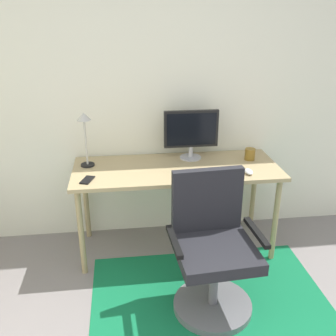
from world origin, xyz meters
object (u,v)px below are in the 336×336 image
cell_phone (87,180)px  office_chair (212,255)px  monitor (191,131)px  desk (176,175)px  computer_mouse (249,172)px  keyboard (203,174)px  desk_lamp (85,128)px  coffee_cup (250,154)px

cell_phone → office_chair: bearing=-14.1°
monitor → office_chair: (-0.01, -0.90, -0.58)m
desk → cell_phone: bearing=-165.7°
desk → monitor: 0.39m
monitor → computer_mouse: (0.38, -0.38, -0.22)m
monitor → keyboard: (0.03, -0.36, -0.23)m
keyboard → office_chair: bearing=-94.4°
desk_lamp → coffee_cup: bearing=-1.4°
keyboard → coffee_cup: coffee_cup is taller
desk → coffee_cup: 0.65m
keyboard → monitor: bearing=95.4°
desk_lamp → monitor: bearing=4.3°
coffee_cup → computer_mouse: bearing=-109.5°
monitor → desk_lamp: (-0.85, -0.06, 0.07)m
coffee_cup → desk_lamp: desk_lamp is taller
office_chair → desk_lamp: bearing=131.3°
desk → office_chair: size_ratio=1.73×
desk_lamp → office_chair: desk_lamp is taller
desk → office_chair: bearing=-79.1°
coffee_cup → keyboard: bearing=-149.3°
desk → office_chair: (0.14, -0.72, -0.27)m
keyboard → desk_lamp: desk_lamp is taller
monitor → desk_lamp: 0.86m
computer_mouse → office_chair: size_ratio=0.11×
desk → monitor: bearing=51.5°
desk → desk_lamp: bearing=170.4°
desk → computer_mouse: size_ratio=15.75×
monitor → office_chair: monitor is taller
desk → computer_mouse: computer_mouse is taller
keyboard → cell_phone: keyboard is taller
monitor → office_chair: bearing=-90.5°
keyboard → desk_lamp: size_ratio=0.98×
cell_phone → desk_lamp: 0.43m
monitor → computer_mouse: size_ratio=4.32×
monitor → coffee_cup: monitor is taller
computer_mouse → office_chair: (-0.39, -0.52, -0.36)m
cell_phone → coffee_cup: bearing=30.5°
keyboard → office_chair: size_ratio=0.45×
monitor → cell_phone: bearing=-156.7°
office_chair → desk: bearing=97.0°
cell_phone → office_chair: office_chair is taller
monitor → computer_mouse: bearing=-45.0°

